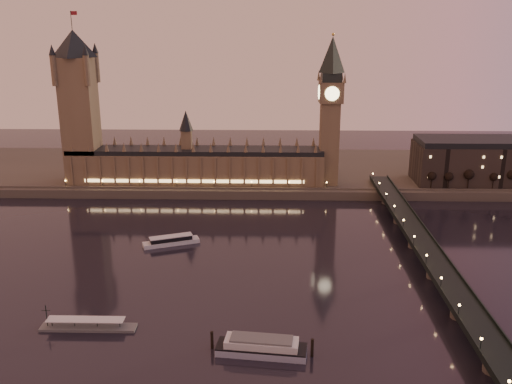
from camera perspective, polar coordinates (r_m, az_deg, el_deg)
ground at (r=297.08m, az=-1.08°, el=-6.78°), size 700.00×700.00×0.00m
far_embankment at (r=452.14m, az=3.57°, el=2.08°), size 560.00×130.00×6.00m
palace_of_westminster at (r=407.77m, az=-6.05°, el=3.06°), size 180.00×26.62×52.00m
victoria_tower at (r=417.32m, az=-17.33°, el=8.87°), size 31.68×31.68×118.00m
big_ben at (r=398.47m, az=7.46°, el=8.87°), size 17.68×17.68×104.00m
westminster_bridge at (r=305.27m, az=16.45°, el=-5.72°), size 13.20×260.00×15.30m
bare_tree_0 at (r=409.84m, az=17.03°, el=1.58°), size 6.36×6.36×12.93m
bare_tree_1 at (r=413.88m, az=18.91°, el=1.55°), size 6.36×6.36×12.93m
bare_tree_2 at (r=418.35m, az=20.74°, el=1.52°), size 6.36×6.36×12.93m
bare_tree_3 at (r=423.25m, az=22.54°, el=1.49°), size 6.36×6.36×12.93m
cruise_boat_a at (r=318.73m, az=-8.49°, el=-4.84°), size 31.16×17.32×4.93m
moored_barge at (r=219.80m, az=0.55°, el=-15.20°), size 38.69×13.27×7.14m
pontoon_pier at (r=245.55m, az=-16.47°, el=-12.74°), size 38.51×6.42×10.27m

